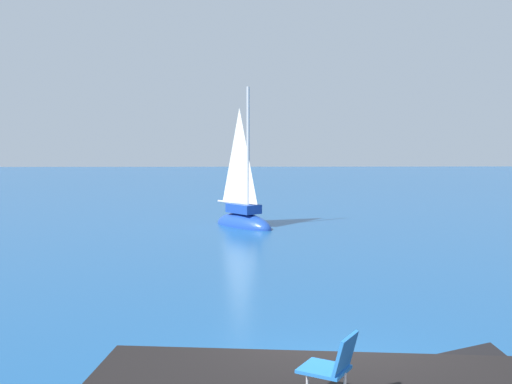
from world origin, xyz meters
TOP-DOWN VIEW (x-y plane):
  - ground_plane at (0.00, 0.00)m, footprint 160.00×160.00m
  - sailboat_near at (-1.38, 17.77)m, footprint 3.19×3.57m
  - beach_chair at (-0.37, -2.57)m, footprint 0.76×0.72m

SIDE VIEW (x-z plane):
  - ground_plane at x=0.00m, z-range 0.00..0.00m
  - sailboat_near at x=-1.38m, z-range -3.04..3.78m
  - beach_chair at x=-0.37m, z-range 0.92..1.72m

